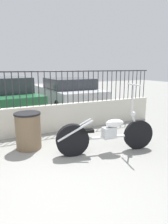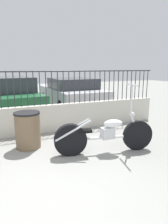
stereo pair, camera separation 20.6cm
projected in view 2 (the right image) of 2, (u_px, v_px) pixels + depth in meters
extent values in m
plane|color=gray|center=(38.00, 197.00, 2.82)|extent=(40.00, 40.00, 0.00)
cube|color=beige|center=(16.00, 122.00, 5.29)|extent=(8.77, 0.18, 0.77)
cylinder|color=#2D2D33|center=(0.00, 90.00, 4.98)|extent=(0.02, 0.02, 0.94)
cylinder|color=#2D2D33|center=(7.00, 90.00, 5.04)|extent=(0.02, 0.02, 0.94)
cylinder|color=#2D2D33|center=(14.00, 90.00, 5.11)|extent=(0.02, 0.02, 0.94)
cylinder|color=#2D2D33|center=(21.00, 89.00, 5.17)|extent=(0.02, 0.02, 0.94)
cylinder|color=#2D2D33|center=(27.00, 89.00, 5.23)|extent=(0.02, 0.02, 0.94)
cylinder|color=#2D2D33|center=(34.00, 89.00, 5.30)|extent=(0.02, 0.02, 0.94)
cylinder|color=#2D2D33|center=(40.00, 88.00, 5.36)|extent=(0.02, 0.02, 0.94)
cylinder|color=#2D2D33|center=(46.00, 88.00, 5.43)|extent=(0.02, 0.02, 0.94)
cylinder|color=#2D2D33|center=(52.00, 88.00, 5.49)|extent=(0.02, 0.02, 0.94)
cylinder|color=#2D2D33|center=(58.00, 88.00, 5.56)|extent=(0.02, 0.02, 0.94)
cylinder|color=#2D2D33|center=(63.00, 87.00, 5.62)|extent=(0.02, 0.02, 0.94)
cylinder|color=#2D2D33|center=(69.00, 87.00, 5.69)|extent=(0.02, 0.02, 0.94)
cylinder|color=#2D2D33|center=(74.00, 87.00, 5.75)|extent=(0.02, 0.02, 0.94)
cylinder|color=#2D2D33|center=(80.00, 87.00, 5.81)|extent=(0.02, 0.02, 0.94)
cylinder|color=#2D2D33|center=(85.00, 87.00, 5.88)|extent=(0.02, 0.02, 0.94)
cylinder|color=#2D2D33|center=(90.00, 86.00, 5.94)|extent=(0.02, 0.02, 0.94)
cylinder|color=#2D2D33|center=(95.00, 86.00, 6.01)|extent=(0.02, 0.02, 0.94)
cylinder|color=#2D2D33|center=(100.00, 86.00, 6.07)|extent=(0.02, 0.02, 0.94)
cylinder|color=#2D2D33|center=(105.00, 86.00, 6.14)|extent=(0.02, 0.02, 0.94)
cylinder|color=#2D2D33|center=(109.00, 86.00, 6.20)|extent=(0.02, 0.02, 0.94)
cylinder|color=#2D2D33|center=(114.00, 85.00, 6.26)|extent=(0.02, 0.02, 0.94)
cylinder|color=#2D2D33|center=(118.00, 85.00, 6.33)|extent=(0.02, 0.02, 0.94)
cylinder|color=#2D2D33|center=(123.00, 85.00, 6.39)|extent=(0.02, 0.02, 0.94)
cylinder|color=#2D2D33|center=(127.00, 85.00, 6.46)|extent=(0.02, 0.02, 0.94)
cylinder|color=#2D2D33|center=(131.00, 85.00, 6.52)|extent=(0.02, 0.02, 0.94)
cylinder|color=#2D2D33|center=(135.00, 85.00, 6.59)|extent=(0.02, 0.02, 0.94)
cylinder|color=#2D2D33|center=(139.00, 84.00, 6.65)|extent=(0.02, 0.02, 0.94)
cylinder|color=#2D2D33|center=(143.00, 84.00, 6.72)|extent=(0.02, 0.02, 0.94)
cylinder|color=#2D2D33|center=(147.00, 84.00, 6.78)|extent=(0.02, 0.02, 0.94)
cylinder|color=#2D2D33|center=(13.00, 72.00, 5.01)|extent=(8.77, 0.04, 0.04)
cylinder|color=black|center=(137.00, 135.00, 4.37)|extent=(0.67, 0.22, 0.66)
cylinder|color=black|center=(71.00, 140.00, 4.09)|extent=(0.69, 0.28, 0.68)
cylinder|color=silver|center=(105.00, 138.00, 4.23)|extent=(1.34, 0.35, 0.06)
cube|color=silver|center=(107.00, 133.00, 4.22)|extent=(0.28, 0.18, 0.24)
ellipsoid|color=white|center=(113.00, 124.00, 4.20)|extent=(0.44, 0.28, 0.18)
cube|color=black|center=(85.00, 131.00, 4.11)|extent=(0.31, 0.22, 0.06)
cylinder|color=silver|center=(134.00, 125.00, 4.30)|extent=(0.23, 0.09, 0.51)
sphere|color=silver|center=(132.00, 114.00, 4.24)|extent=(0.11, 0.11, 0.11)
cylinder|color=silver|center=(132.00, 99.00, 4.16)|extent=(0.03, 0.03, 0.61)
cylinder|color=silver|center=(133.00, 85.00, 4.10)|extent=(0.14, 0.51, 0.03)
cylinder|color=silver|center=(73.00, 131.00, 3.99)|extent=(0.73, 0.20, 0.42)
cylinder|color=silver|center=(72.00, 129.00, 4.12)|extent=(0.73, 0.20, 0.42)
cylinder|color=brown|center=(28.00, 131.00, 4.49)|extent=(0.55, 0.55, 0.78)
cylinder|color=black|center=(27.00, 113.00, 4.40)|extent=(0.58, 0.58, 0.04)
cylinder|color=black|center=(23.00, 100.00, 9.30)|extent=(0.18, 0.65, 0.64)
cylinder|color=black|center=(41.00, 110.00, 7.06)|extent=(0.18, 0.65, 0.64)
cube|color=#1E5933|center=(8.00, 99.00, 7.71)|extent=(2.28, 4.45, 0.67)
cube|color=#2D3338|center=(8.00, 84.00, 7.40)|extent=(1.84, 2.22, 0.54)
cylinder|color=black|center=(44.00, 99.00, 9.46)|extent=(0.13, 0.64, 0.64)
cylinder|color=black|center=(78.00, 97.00, 10.18)|extent=(0.13, 0.64, 0.64)
cylinder|color=black|center=(61.00, 109.00, 7.29)|extent=(0.13, 0.64, 0.64)
cylinder|color=black|center=(102.00, 105.00, 8.01)|extent=(0.13, 0.64, 0.64)
cube|color=#B7BABF|center=(71.00, 96.00, 8.67)|extent=(1.96, 4.01, 0.69)
cube|color=#2D3338|center=(72.00, 83.00, 8.38)|extent=(1.72, 1.95, 0.42)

